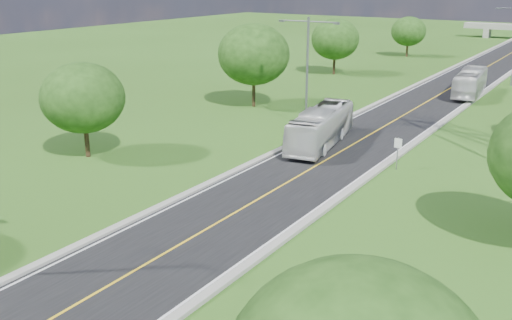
% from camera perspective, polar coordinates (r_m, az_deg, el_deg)
% --- Properties ---
extents(ground, '(260.00, 260.00, 0.00)m').
position_cam_1_polar(ground, '(64.35, 16.11, 5.21)').
color(ground, '#2C4F16').
rests_on(ground, ground).
extents(road, '(8.00, 150.00, 0.06)m').
position_cam_1_polar(road, '(70.00, 17.60, 6.08)').
color(road, black).
rests_on(road, ground).
extents(curb_left, '(0.50, 150.00, 0.22)m').
position_cam_1_polar(curb_left, '(71.19, 14.31, 6.62)').
color(curb_left, gray).
rests_on(curb_left, ground).
extents(curb_right, '(0.50, 150.00, 0.22)m').
position_cam_1_polar(curb_right, '(69.02, 21.00, 5.64)').
color(curb_right, gray).
rests_on(curb_right, ground).
extents(speed_limit_sign, '(0.55, 0.09, 2.40)m').
position_cam_1_polar(speed_limit_sign, '(42.06, 13.99, 1.12)').
color(speed_limit_sign, slate).
rests_on(speed_limit_sign, ground).
extents(streetlight_mid_left, '(5.90, 0.25, 10.00)m').
position_cam_1_polar(streetlight_mid_left, '(51.80, 5.15, 9.60)').
color(streetlight_mid_left, slate).
rests_on(streetlight_mid_left, ground).
extents(tree_lb, '(6.30, 6.30, 7.33)m').
position_cam_1_polar(tree_lb, '(45.06, -16.93, 5.98)').
color(tree_lb, black).
rests_on(tree_lb, ground).
extents(tree_lc, '(7.56, 7.56, 8.79)m').
position_cam_1_polar(tree_lc, '(60.66, -0.23, 10.52)').
color(tree_lc, black).
rests_on(tree_lc, ground).
extents(tree_ld, '(6.72, 6.72, 7.82)m').
position_cam_1_polar(tree_ld, '(82.57, 7.92, 11.89)').
color(tree_ld, black).
rests_on(tree_ld, ground).
extents(tree_le, '(5.88, 5.88, 6.84)m').
position_cam_1_polar(tree_le, '(103.94, 15.01, 12.32)').
color(tree_le, black).
rests_on(tree_le, ground).
extents(bus_outbound, '(3.65, 11.10, 3.03)m').
position_cam_1_polar(bus_outbound, '(71.41, 20.63, 7.26)').
color(bus_outbound, silver).
rests_on(bus_outbound, road).
extents(bus_inbound, '(4.41, 11.35, 3.08)m').
position_cam_1_polar(bus_inbound, '(47.09, 6.52, 3.33)').
color(bus_inbound, silver).
rests_on(bus_inbound, road).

